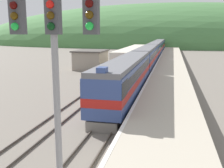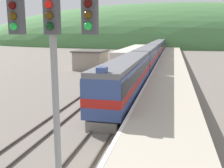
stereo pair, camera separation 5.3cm
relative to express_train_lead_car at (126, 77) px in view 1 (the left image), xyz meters
The scene contains 11 objects.
track_main 45.35m from the express_train_lead_car, 90.00° to the left, with size 1.52×180.00×0.16m.
track_siding 45.53m from the express_train_lead_car, 95.17° to the left, with size 1.52×180.00×0.16m.
platform 25.70m from the express_train_lead_car, 80.54° to the left, with size 5.21×140.00×1.11m.
distant_hills 129.25m from the express_train_lead_car, 90.00° to the left, with size 233.10×104.89×44.93m.
station_shed 23.00m from the express_train_lead_car, 116.64° to the left, with size 5.55×7.20×3.51m.
express_train_lead_car is the anchor object (origin of this frame).
carriage_second 22.19m from the express_train_lead_car, 90.00° to the left, with size 2.86×21.60×4.15m.
carriage_third 44.68m from the express_train_lead_car, 90.00° to the left, with size 2.86×21.60×4.15m.
carriage_fourth 67.16m from the express_train_lead_car, 90.00° to the left, with size 2.86×21.60×4.15m.
siding_train 30.29m from the express_train_lead_car, 97.78° to the left, with size 2.90×29.27×3.53m.
signal_mast_main 19.78m from the express_train_lead_car, 86.28° to the right, with size 3.30×0.42×8.75m.
Camera 1 is at (4.51, -1.55, 6.80)m, focal length 42.00 mm.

